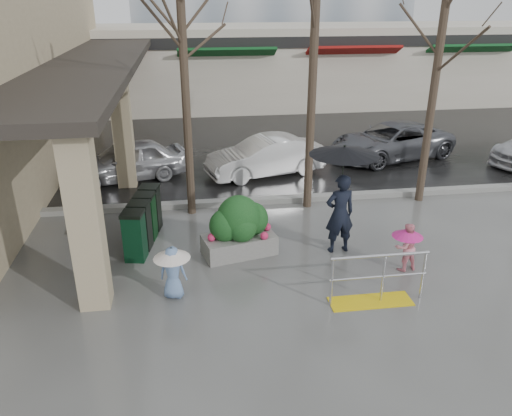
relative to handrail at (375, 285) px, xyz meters
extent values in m
plane|color=#51514F|center=(-1.36, 1.20, -0.38)|extent=(120.00, 120.00, 0.00)
cube|color=black|center=(-1.36, 23.20, -0.37)|extent=(120.00, 36.00, 0.01)
cube|color=gray|center=(-1.36, 5.20, -0.30)|extent=(120.00, 0.30, 0.15)
cube|color=#2D2823|center=(-6.16, 9.20, 3.25)|extent=(2.80, 18.00, 0.25)
cube|color=tan|center=(-5.26, 0.70, 1.37)|extent=(0.55, 0.55, 3.50)
cube|color=tan|center=(-5.26, 7.20, 1.37)|extent=(0.55, 0.55, 3.50)
cube|color=beige|center=(0.64, 19.20, 1.62)|extent=(34.00, 6.00, 4.00)
cube|color=maroon|center=(-7.36, 16.30, 2.47)|extent=(4.50, 1.68, 0.87)
cube|color=#0F4C1E|center=(-1.36, 16.30, 2.47)|extent=(4.50, 1.68, 0.87)
cube|color=maroon|center=(4.64, 16.30, 2.47)|extent=(4.50, 1.68, 0.87)
cube|color=#0F4C1E|center=(10.64, 16.30, 2.47)|extent=(4.50, 1.68, 0.87)
cube|color=black|center=(0.64, 16.30, 3.02)|extent=(34.00, 0.35, 0.50)
cube|color=yellow|center=(-0.06, 0.00, -0.37)|extent=(1.60, 0.50, 0.02)
cylinder|color=silver|center=(-0.86, 0.00, 0.12)|extent=(0.05, 0.05, 1.00)
cylinder|color=silver|center=(0.14, 0.00, 0.12)|extent=(0.05, 0.05, 1.00)
cylinder|color=silver|center=(0.94, 0.00, 0.12)|extent=(0.05, 0.05, 1.00)
cylinder|color=silver|center=(0.04, 0.00, 0.62)|extent=(1.90, 0.06, 0.06)
cylinder|color=silver|center=(0.04, 0.00, 0.17)|extent=(1.90, 0.04, 0.04)
cylinder|color=#382B21|center=(-3.36, 4.80, 3.02)|extent=(0.22, 0.22, 6.80)
cylinder|color=#382B21|center=(-0.16, 4.80, 3.12)|extent=(0.22, 0.22, 7.00)
cylinder|color=#382B21|center=(3.14, 4.80, 2.87)|extent=(0.22, 0.22, 6.50)
imported|color=black|center=(-0.09, 2.12, 0.55)|extent=(0.72, 0.52, 1.86)
cylinder|color=black|center=(-0.09, 2.12, 1.52)|extent=(0.02, 0.02, 1.18)
cone|color=black|center=(-0.09, 2.12, 2.01)|extent=(1.51, 1.51, 0.18)
sphere|color=black|center=(-0.09, 2.12, 2.12)|extent=(0.05, 0.05, 0.05)
imported|color=pink|center=(1.08, 1.10, 0.16)|extent=(0.58, 0.48, 1.07)
cylinder|color=black|center=(1.08, 1.10, 0.36)|extent=(0.02, 0.02, 0.46)
cone|color=#DC228A|center=(1.08, 1.10, 0.50)|extent=(0.65, 0.65, 0.18)
sphere|color=black|center=(1.08, 1.10, 0.61)|extent=(0.05, 0.05, 0.05)
imported|color=#6888B9|center=(-3.80, 0.72, 0.16)|extent=(0.59, 0.45, 1.07)
cylinder|color=black|center=(-3.80, 0.72, 0.41)|extent=(0.02, 0.02, 0.50)
cone|color=white|center=(-3.80, 0.72, 0.57)|extent=(0.71, 0.71, 0.18)
sphere|color=black|center=(-3.80, 0.72, 0.68)|extent=(0.05, 0.05, 0.05)
cube|color=slate|center=(-2.35, 2.31, -0.15)|extent=(1.75, 1.16, 0.45)
ellipsoid|color=#123818|center=(-2.35, 2.31, 0.51)|extent=(0.98, 0.88, 1.03)
sphere|color=#123818|center=(-2.66, 2.22, 0.39)|extent=(0.71, 0.71, 0.71)
sphere|color=#123818|center=(-2.04, 2.44, 0.41)|extent=(0.75, 0.75, 0.75)
cube|color=#0B331C|center=(-4.65, 2.37, 0.15)|extent=(0.50, 0.50, 1.05)
cube|color=black|center=(-4.65, 2.37, 0.73)|extent=(0.53, 0.53, 0.08)
cube|color=black|center=(-4.56, 2.89, 0.15)|extent=(0.50, 0.50, 1.05)
cube|color=black|center=(-4.56, 2.89, 0.73)|extent=(0.53, 0.53, 0.08)
cube|color=#0B3314|center=(-4.47, 3.41, 0.15)|extent=(0.50, 0.50, 1.05)
cube|color=black|center=(-4.47, 3.41, 0.73)|extent=(0.53, 0.53, 0.08)
cube|color=black|center=(-4.37, 3.93, 0.15)|extent=(0.50, 0.50, 1.05)
cube|color=black|center=(-4.37, 3.93, 0.73)|extent=(0.53, 0.53, 0.08)
imported|color=#B6B6BB|center=(-5.31, 7.74, 0.25)|extent=(3.97, 2.46, 1.26)
imported|color=white|center=(-0.90, 7.55, 0.25)|extent=(4.04, 2.28, 1.26)
imported|color=slate|center=(3.84, 8.72, 0.25)|extent=(4.95, 3.34, 1.26)
camera|label=1|loc=(-3.39, -7.72, 5.07)|focal=35.00mm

